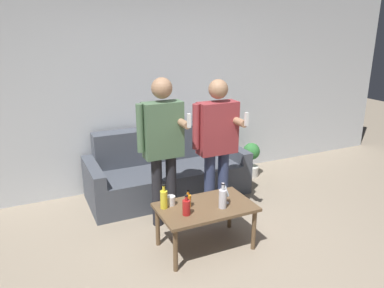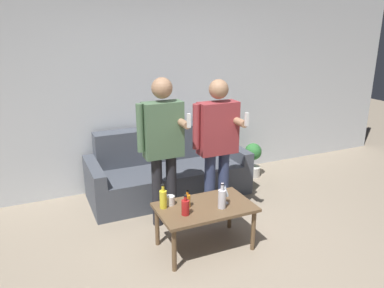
# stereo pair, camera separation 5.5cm
# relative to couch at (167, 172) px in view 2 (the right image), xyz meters

# --- Properties ---
(ground_plane) EXTENTS (16.00, 16.00, 0.00)m
(ground_plane) POSITION_rel_couch_xyz_m (0.02, -1.84, -0.30)
(ground_plane) COLOR gray
(wall_back) EXTENTS (8.00, 0.06, 2.70)m
(wall_back) POSITION_rel_couch_xyz_m (0.02, 0.45, 1.05)
(wall_back) COLOR silver
(wall_back) RESTS_ON ground_plane
(couch) EXTENTS (2.02, 0.84, 0.84)m
(couch) POSITION_rel_couch_xyz_m (0.00, 0.00, 0.00)
(couch) COLOR #474C56
(couch) RESTS_ON ground_plane
(coffee_table) EXTENTS (0.93, 0.56, 0.45)m
(coffee_table) POSITION_rel_couch_xyz_m (-0.11, -1.35, 0.10)
(coffee_table) COLOR brown
(coffee_table) RESTS_ON ground_plane
(bottle_orange) EXTENTS (0.07, 0.07, 0.20)m
(bottle_orange) POSITION_rel_couch_xyz_m (-0.35, -1.43, 0.24)
(bottle_orange) COLOR #B21E1E
(bottle_orange) RESTS_ON coffee_table
(bottle_green) EXTENTS (0.06, 0.06, 0.17)m
(bottle_green) POSITION_rel_couch_xyz_m (-0.27, -1.30, 0.23)
(bottle_green) COLOR orange
(bottle_green) RESTS_ON coffee_table
(bottle_dark) EXTENTS (0.07, 0.07, 0.24)m
(bottle_dark) POSITION_rel_couch_xyz_m (-0.49, -1.22, 0.25)
(bottle_dark) COLOR yellow
(bottle_dark) RESTS_ON coffee_table
(bottle_yellow) EXTENTS (0.08, 0.08, 0.25)m
(bottle_yellow) POSITION_rel_couch_xyz_m (0.02, -1.45, 0.26)
(bottle_yellow) COLOR silver
(bottle_yellow) RESTS_ON coffee_table
(wine_glass_near) EXTENTS (0.07, 0.07, 0.19)m
(wine_glass_near) POSITION_rel_couch_xyz_m (0.09, -1.38, 0.29)
(wine_glass_near) COLOR silver
(wine_glass_near) RESTS_ON coffee_table
(cup_on_table) EXTENTS (0.09, 0.09, 0.09)m
(cup_on_table) POSITION_rel_couch_xyz_m (-0.41, -1.19, 0.20)
(cup_on_table) COLOR white
(cup_on_table) RESTS_ON coffee_table
(person_standing_left) EXTENTS (0.49, 0.42, 1.63)m
(person_standing_left) POSITION_rel_couch_xyz_m (-0.31, -0.73, 0.66)
(person_standing_left) COLOR #232328
(person_standing_left) RESTS_ON ground_plane
(person_standing_right) EXTENTS (0.52, 0.42, 1.58)m
(person_standing_right) POSITION_rel_couch_xyz_m (0.30, -0.81, 0.63)
(person_standing_right) COLOR navy
(person_standing_right) RESTS_ON ground_plane
(potted_plant) EXTENTS (0.25, 0.25, 0.50)m
(potted_plant) POSITION_rel_couch_xyz_m (1.34, 0.04, -0.02)
(potted_plant) COLOR silver
(potted_plant) RESTS_ON ground_plane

